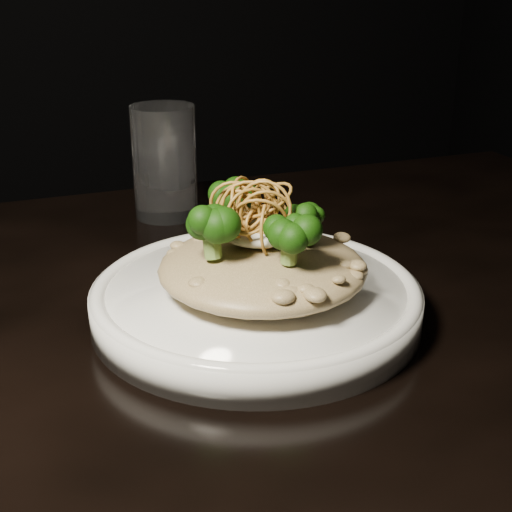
% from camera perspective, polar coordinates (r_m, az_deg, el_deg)
% --- Properties ---
extents(table, '(1.10, 0.80, 0.75)m').
position_cam_1_polar(table, '(0.63, -0.44, -11.91)').
color(table, black).
rests_on(table, ground).
extents(plate, '(0.27, 0.27, 0.03)m').
position_cam_1_polar(plate, '(0.59, 0.00, -3.69)').
color(plate, white).
rests_on(plate, table).
extents(risotto, '(0.17, 0.17, 0.04)m').
position_cam_1_polar(risotto, '(0.57, 0.51, -0.93)').
color(risotto, brown).
rests_on(risotto, plate).
extents(broccoli, '(0.12, 0.12, 0.04)m').
position_cam_1_polar(broccoli, '(0.56, 0.11, 2.79)').
color(broccoli, black).
rests_on(broccoli, risotto).
extents(cheese, '(0.06, 0.06, 0.02)m').
position_cam_1_polar(cheese, '(0.57, 0.15, 1.93)').
color(cheese, silver).
rests_on(cheese, risotto).
extents(shallots, '(0.05, 0.05, 0.03)m').
position_cam_1_polar(shallots, '(0.56, -0.25, 3.95)').
color(shallots, brown).
rests_on(shallots, cheese).
extents(drinking_glass, '(0.07, 0.07, 0.13)m').
position_cam_1_polar(drinking_glass, '(0.82, -7.32, 7.46)').
color(drinking_glass, white).
rests_on(drinking_glass, table).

